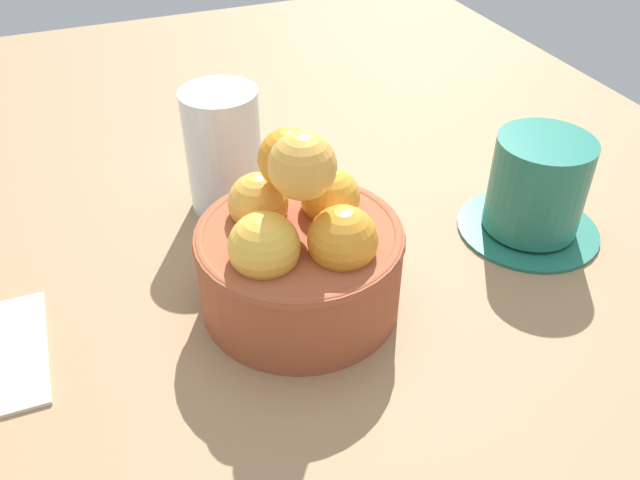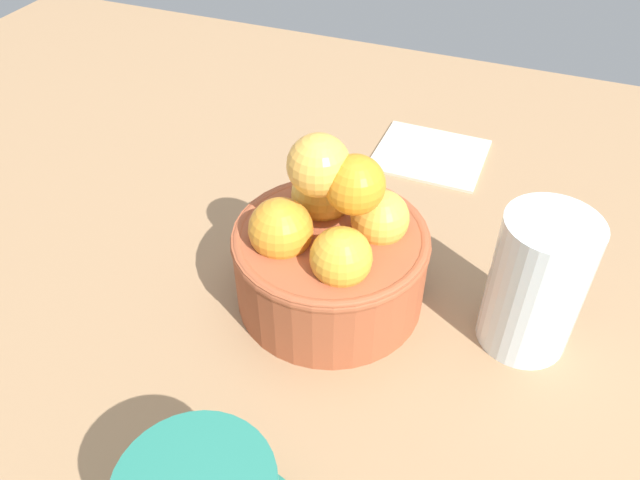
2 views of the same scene
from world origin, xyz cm
name	(u,v)px [view 1 (image 1 of 2)]	position (x,y,z in cm)	size (l,w,h in cm)	color
ground_plane	(301,323)	(0.00, 0.00, -2.15)	(130.84, 93.28, 4.30)	#997551
terracotta_bowl	(300,250)	(0.03, -0.01, 4.84)	(14.40, 14.40, 14.22)	#9E4C2D
coffee_cup	(536,191)	(-1.24, 20.71, 3.91)	(11.60, 11.60, 8.48)	#206D5A
water_glass	(224,151)	(-14.34, -1.45, 5.34)	(6.36, 6.36, 10.68)	silver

